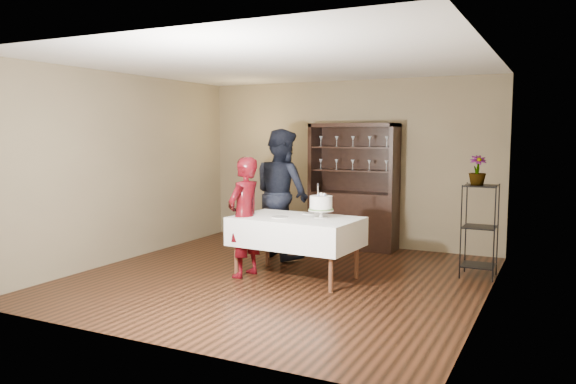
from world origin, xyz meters
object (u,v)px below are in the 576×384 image
Objects in this scene: china_hutch at (353,207)px; cake_table at (296,232)px; plant_etagere at (480,227)px; man at (282,194)px; cake at (321,204)px; potted_plant at (477,170)px; woman at (244,217)px.

china_hutch is 1.23× the size of cake_table.
man is at bearing -178.37° from plant_etagere.
cake is (0.29, 0.11, 0.36)m from cake_table.
woman is at bearing -154.63° from potted_plant.
man is 5.05× the size of potted_plant.
china_hutch is 4.59× the size of cake.
woman is 3.55× the size of cake.
woman is 0.81× the size of man.
cake is at bearing 167.25° from man.
man is (-0.72, 1.00, 0.36)m from cake_table.
potted_plant reaches higher than cake.
potted_plant is at bearing -27.99° from china_hutch.
plant_etagere is 0.63× the size of man.
china_hutch is at bearing 89.90° from cake_table.
china_hutch is 2.33m from plant_etagere.
man is (-0.72, -1.13, 0.29)m from china_hutch.
plant_etagere is 2.75× the size of cake.
china_hutch is at bearing 171.89° from woman.
china_hutch reaches higher than plant_etagere.
cake is at bearing -151.34° from plant_etagere.
potted_plant is at bearing 122.57° from woman.
cake is 2.03m from potted_plant.
woman is at bearing 122.54° from man.
cake is 1.15× the size of potted_plant.
cake is (0.93, 0.32, 0.18)m from woman.
cake_table is at bearing -160.07° from cake.
plant_etagere is at bearing 27.50° from cake_table.
woman is 4.09× the size of potted_plant.
woman reaches higher than plant_etagere.
potted_plant is (1.74, 0.95, 0.42)m from cake.
potted_plant is at bearing 27.44° from cake_table.
woman is (-0.64, -2.35, 0.11)m from china_hutch.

